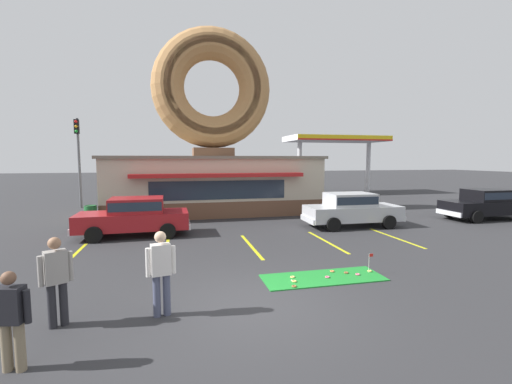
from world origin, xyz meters
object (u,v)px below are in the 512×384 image
object	(u,v)px
car_black	(486,203)
trash_bin	(91,215)
pedestrian_blue_sweater_man	(161,269)
pedestrian_hooded_kid	(56,277)
car_silver	(351,208)
car_red	(135,215)
putting_flag_pin	(370,258)
traffic_light_pole	(78,151)
pedestrian_leather_jacket_man	(11,317)
golf_ball	(292,280)

from	to	relation	value
car_black	trash_bin	distance (m)	20.21
pedestrian_blue_sweater_man	pedestrian_hooded_kid	distance (m)	1.91
pedestrian_blue_sweater_man	car_silver	bearing A→B (deg)	41.98
car_red	trash_bin	bearing A→B (deg)	129.15
putting_flag_pin	traffic_light_pole	xyz separation A→B (m)	(-11.30, 15.87, 3.27)
traffic_light_pole	putting_flag_pin	bearing A→B (deg)	-54.54
pedestrian_leather_jacket_man	car_silver	bearing A→B (deg)	40.37
golf_ball	car_black	xyz separation A→B (m)	(13.09, 6.52, 0.82)
golf_ball	car_red	world-z (taller)	car_red
trash_bin	pedestrian_leather_jacket_man	bearing A→B (deg)	-82.48
car_silver	golf_ball	bearing A→B (deg)	-129.18
putting_flag_pin	car_silver	distance (m)	6.83
car_silver	trash_bin	bearing A→B (deg)	165.46
pedestrian_hooded_kid	traffic_light_pole	xyz separation A→B (m)	(-3.84, 17.20, 2.74)
pedestrian_hooded_kid	pedestrian_leather_jacket_man	distance (m)	1.39
car_silver	traffic_light_pole	bearing A→B (deg)	145.64
pedestrian_blue_sweater_man	traffic_light_pole	distance (m)	18.33
golf_ball	pedestrian_leather_jacket_man	world-z (taller)	pedestrian_leather_jacket_man
car_silver	traffic_light_pole	size ratio (longest dim) A/B	0.79
trash_bin	traffic_light_pole	xyz separation A→B (m)	(-2.05, 6.53, 3.21)
car_black	traffic_light_pole	xyz separation A→B (m)	(-22.04, 9.48, 2.84)
car_black	car_red	bearing A→B (deg)	179.75
golf_ball	trash_bin	bearing A→B (deg)	126.08
golf_ball	trash_bin	size ratio (longest dim) A/B	0.04
golf_ball	pedestrian_hooded_kid	xyz separation A→B (m)	(-5.12, -1.20, 0.92)
car_black	pedestrian_leather_jacket_man	distance (m)	20.52
car_silver	pedestrian_blue_sweater_man	size ratio (longest dim) A/B	2.62
car_silver	pedestrian_hooded_kid	xyz separation A→B (m)	(-10.29, -7.54, 0.10)
car_black	trash_bin	world-z (taller)	car_black
golf_ball	pedestrian_hooded_kid	world-z (taller)	pedestrian_hooded_kid
car_silver	car_red	bearing A→B (deg)	178.49
car_silver	trash_bin	world-z (taller)	car_silver
trash_bin	pedestrian_blue_sweater_man	bearing A→B (deg)	-70.87
pedestrian_blue_sweater_man	car_red	bearing A→B (deg)	99.90
car_red	golf_ball	bearing A→B (deg)	-55.33
pedestrian_hooded_kid	pedestrian_leather_jacket_man	bearing A→B (deg)	-98.08
car_silver	pedestrian_leather_jacket_man	xyz separation A→B (m)	(-10.48, -8.91, -0.03)
golf_ball	pedestrian_leather_jacket_man	bearing A→B (deg)	-154.17
car_black	pedestrian_hooded_kid	size ratio (longest dim) A/B	2.63
traffic_light_pole	pedestrian_hooded_kid	bearing A→B (deg)	-77.42
putting_flag_pin	pedestrian_hooded_kid	distance (m)	7.60
trash_bin	traffic_light_pole	world-z (taller)	traffic_light_pole
golf_ball	trash_bin	distance (m)	11.73
car_black	car_silver	bearing A→B (deg)	-178.70
car_silver	pedestrian_leather_jacket_man	bearing A→B (deg)	-139.63
trash_bin	traffic_light_pole	size ratio (longest dim) A/B	0.17
pedestrian_leather_jacket_man	car_black	bearing A→B (deg)	26.30
putting_flag_pin	pedestrian_blue_sweater_man	world-z (taller)	pedestrian_blue_sweater_man
putting_flag_pin	trash_bin	distance (m)	13.14
pedestrian_leather_jacket_man	traffic_light_pole	size ratio (longest dim) A/B	0.27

